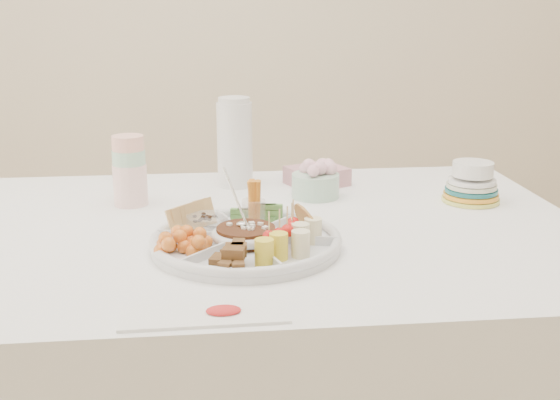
{
  "coord_description": "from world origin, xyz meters",
  "views": [
    {
      "loc": [
        -0.09,
        -1.48,
        1.25
      ],
      "look_at": [
        0.07,
        -0.04,
        0.83
      ],
      "focal_mm": 45.0,
      "sensor_mm": 36.0,
      "label": 1
    }
  ],
  "objects": [
    {
      "name": "cup_stack",
      "position": [
        -0.27,
        0.2,
        0.87
      ],
      "size": [
        0.1,
        0.1,
        0.23
      ],
      "primitive_type": "cylinder",
      "rotation": [
        0.0,
        0.0,
        0.31
      ],
      "color": "silver",
      "rests_on": "dining_table"
    },
    {
      "name": "plate_stack",
      "position": [
        0.57,
        0.14,
        0.8
      ],
      "size": [
        0.15,
        0.15,
        0.09
      ],
      "primitive_type": "cylinder",
      "rotation": [
        0.0,
        0.0,
        -0.08
      ],
      "color": "#F1E85E",
      "rests_on": "dining_table"
    },
    {
      "name": "napkin_stack",
      "position": [
        0.21,
        0.34,
        0.78
      ],
      "size": [
        0.18,
        0.17,
        0.05
      ],
      "primitive_type": "cube",
      "rotation": [
        0.0,
        0.0,
        0.43
      ],
      "color": "#C88893",
      "rests_on": "dining_table"
    },
    {
      "name": "party_tray",
      "position": [
        -0.01,
        -0.14,
        0.78
      ],
      "size": [
        0.46,
        0.46,
        0.04
      ],
      "primitive_type": "cylinder",
      "rotation": [
        0.0,
        0.0,
        -0.23
      ],
      "color": "silver",
      "rests_on": "dining_table"
    },
    {
      "name": "pita_raisins",
      "position": [
        -0.1,
        -0.05,
        0.8
      ],
      "size": [
        0.14,
        0.14,
        0.06
      ],
      "primitive_type": null,
      "rotation": [
        0.0,
        0.0,
        -0.23
      ],
      "color": "tan",
      "rests_on": "party_tray"
    },
    {
      "name": "dining_table",
      "position": [
        0.0,
        0.0,
        0.38
      ],
      "size": [
        1.52,
        1.02,
        0.76
      ],
      "primitive_type": "cube",
      "color": "white",
      "rests_on": "floor"
    },
    {
      "name": "flower_bowl",
      "position": [
        0.19,
        0.22,
        0.8
      ],
      "size": [
        0.15,
        0.15,
        0.09
      ],
      "primitive_type": "cylinder",
      "rotation": [
        0.0,
        0.0,
        0.24
      ],
      "color": "#B0E2C4",
      "rests_on": "dining_table"
    },
    {
      "name": "cherries",
      "position": [
        -0.13,
        -0.18,
        0.79
      ],
      "size": [
        0.15,
        0.15,
        0.05
      ],
      "primitive_type": null,
      "rotation": [
        0.0,
        0.0,
        -0.23
      ],
      "color": "#CE6513",
      "rests_on": "party_tray"
    },
    {
      "name": "banana_tomato",
      "position": [
        0.09,
        -0.23,
        0.82
      ],
      "size": [
        0.14,
        0.14,
        0.09
      ],
      "primitive_type": null,
      "rotation": [
        0.0,
        0.0,
        -0.23
      ],
      "color": "#F4EE94",
      "rests_on": "party_tray"
    },
    {
      "name": "granola_chunks",
      "position": [
        -0.04,
        -0.27,
        0.79
      ],
      "size": [
        0.13,
        0.13,
        0.05
      ],
      "primitive_type": null,
      "rotation": [
        0.0,
        0.0,
        -0.23
      ],
      "color": "brown",
      "rests_on": "party_tray"
    },
    {
      "name": "thermos",
      "position": [
        -0.01,
        0.36,
        0.88
      ],
      "size": [
        0.1,
        0.1,
        0.24
      ],
      "primitive_type": "cylinder",
      "rotation": [
        0.0,
        0.0,
        0.12
      ],
      "color": "white",
      "rests_on": "dining_table"
    },
    {
      "name": "bean_dip",
      "position": [
        -0.01,
        -0.14,
        0.79
      ],
      "size": [
        0.14,
        0.14,
        0.04
      ],
      "primitive_type": "cylinder",
      "rotation": [
        0.0,
        0.0,
        -0.23
      ],
      "color": "#522514",
      "rests_on": "party_tray"
    },
    {
      "name": "placemat",
      "position": [
        -0.09,
        -0.45,
        0.76
      ],
      "size": [
        0.27,
        0.09,
        0.01
      ],
      "primitive_type": "cube",
      "rotation": [
        0.0,
        0.0,
        0.01
      ],
      "color": "white",
      "rests_on": "dining_table"
    },
    {
      "name": "tortillas",
      "position": [
        0.12,
        -0.11,
        0.8
      ],
      "size": [
        0.11,
        0.11,
        0.06
      ],
      "primitive_type": null,
      "rotation": [
        0.0,
        0.0,
        -0.23
      ],
      "color": "olive",
      "rests_on": "party_tray"
    },
    {
      "name": "carrot_cucumber",
      "position": [
        0.02,
        -0.02,
        0.82
      ],
      "size": [
        0.12,
        0.12,
        0.09
      ],
      "primitive_type": null,
      "rotation": [
        0.0,
        0.0,
        -0.23
      ],
      "color": "orange",
      "rests_on": "party_tray"
    }
  ]
}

